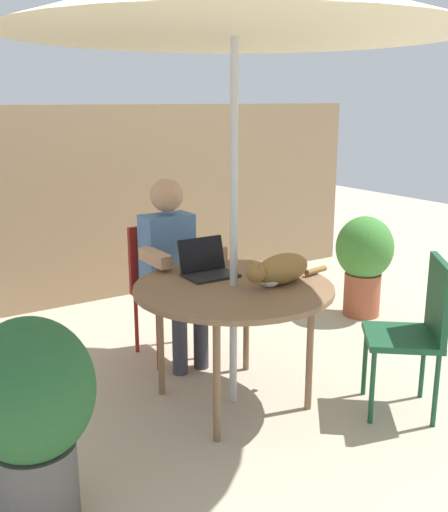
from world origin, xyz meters
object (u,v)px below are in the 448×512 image
Objects in this scene: patio_table at (234,294)px; chair_empty at (418,323)px; laptop at (206,264)px; cat at (279,270)px; person_seated at (173,260)px; potted_plant_by_chair at (31,408)px; potted_plant_near_fence at (364,258)px; chair_occupied at (162,279)px.

chair_empty reaches higher than patio_table.
laptop is 0.47× the size of cat.
person_seated is 1.36× the size of potted_plant_by_chair.
chair_empty is 1.61m from person_seated.
laptop reaches higher than potted_plant_near_fence.
cat is at bearing -74.62° from person_seated.
laptop is 1.82m from potted_plant_near_fence.
cat reaches higher than potted_plant_near_fence.
potted_plant_by_chair reaches higher than chair_occupied.
chair_occupied is 1.39× the size of cat.
potted_plant_near_fence is at bearing 27.49° from cat.
chair_empty is at bearing -48.43° from laptop.
cat is (0.23, -0.12, 0.14)m from patio_table.
patio_table is 1.87m from potted_plant_near_fence.
chair_occupied is 0.67m from laptop.
person_seated is at bearing 90.00° from patio_table.
person_seated is 4.10× the size of laptop.
laptop is at bearing 28.85° from potted_plant_by_chair.
person_seated is 1.73m from potted_plant_by_chair.
laptop is at bearing -91.76° from chair_occupied.
person_seated is 1.49× the size of potted_plant_near_fence.
patio_table is at bearing -90.00° from person_seated.
person_seated is (-0.80, 1.39, 0.17)m from chair_empty.
patio_table is 1.05m from chair_empty.
chair_occupied reaches higher than patio_table.
laptop is (-0.02, 0.27, 0.11)m from patio_table.
laptop is (-0.02, -0.46, 0.08)m from person_seated.
chair_occupied is 0.73× the size of person_seated.
patio_table is 0.30m from cat.
potted_plant_by_chair is (-2.09, 0.23, -0.01)m from chair_empty.
cat is 1.72m from potted_plant_near_fence.
potted_plant_by_chair is (-1.26, -0.70, -0.26)m from laptop.
cat is at bearing 11.31° from potted_plant_by_chair.
laptop reaches higher than chair_occupied.
chair_occupied is at bearing 117.49° from chair_empty.
potted_plant_near_fence reaches higher than patio_table.
person_seated reaches higher than potted_plant_near_fence.
person_seated reaches higher than chair_occupied.
chair_empty is at bearing -125.23° from potted_plant_near_fence.
patio_table is 1.37× the size of potted_plant_near_fence.
chair_occupied reaches higher than potted_plant_near_fence.
cat is (0.23, -0.85, 0.10)m from person_seated.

